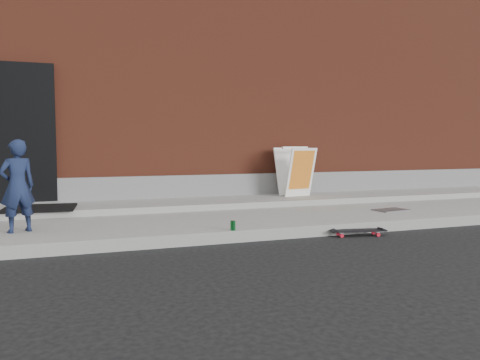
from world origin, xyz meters
name	(u,v)px	position (x,y,z in m)	size (l,w,h in m)	color
ground	(231,243)	(0.00, 0.00, 0.00)	(80.00, 80.00, 0.00)	black
sidewalk	(200,219)	(0.00, 1.50, 0.07)	(20.00, 3.00, 0.15)	gray
apron	(187,204)	(0.00, 2.40, 0.20)	(20.00, 1.20, 0.10)	gray
building	(146,95)	(0.00, 6.99, 2.50)	(20.00, 8.10, 5.00)	brown
child	(17,186)	(-2.45, 0.81, 0.71)	(0.41, 0.27, 1.12)	#16203F
skateboard	(358,231)	(1.74, -0.12, 0.07)	(0.75, 0.33, 0.08)	red
pizza_sign	(295,171)	(2.10, 2.51, 0.71)	(0.64, 0.73, 0.92)	white
soda_can	(233,226)	(0.04, 0.05, 0.21)	(0.06, 0.06, 0.12)	#16722D
doormat	(40,208)	(-2.30, 2.13, 0.26)	(1.00, 0.81, 0.03)	black
utility_plate	(391,210)	(3.00, 0.85, 0.16)	(0.54, 0.34, 0.02)	#59585E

